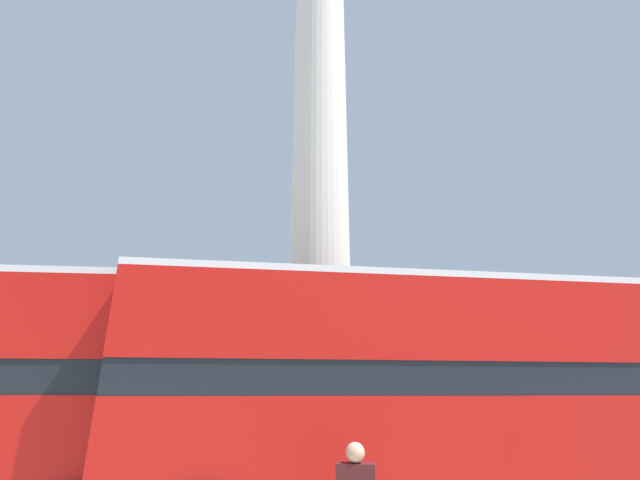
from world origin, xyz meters
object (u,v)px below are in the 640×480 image
at_px(monument_column, 320,169).
at_px(street_lamp, 465,380).
at_px(bus_a, 420,386).
at_px(equestrian_statue, 65,410).

bearing_deg(monument_column, street_lamp, -43.88).
height_order(monument_column, bus_a, monument_column).
relative_size(monument_column, bus_a, 2.35).
height_order(monument_column, street_lamp, monument_column).
bearing_deg(equestrian_statue, street_lamp, -19.90).
distance_m(equestrian_statue, street_lamp, 15.90).
bearing_deg(monument_column, equestrian_statue, 152.56).
xyz_separation_m(bus_a, equestrian_statue, (-11.56, 10.94, -0.82)).
height_order(equestrian_statue, street_lamp, equestrian_statue).
xyz_separation_m(monument_column, bus_a, (1.51, -5.72, -7.78)).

